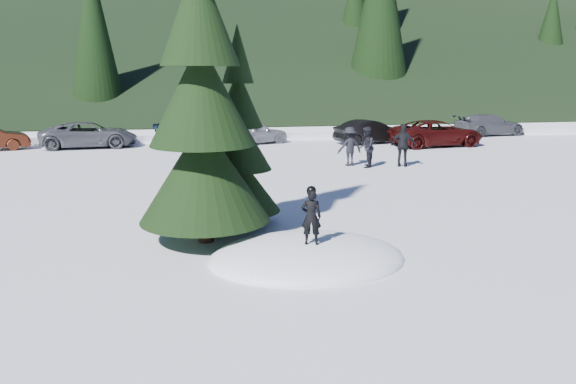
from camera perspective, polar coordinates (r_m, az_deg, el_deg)
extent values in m
plane|color=white|center=(12.77, 1.96, -6.86)|extent=(200.00, 200.00, 0.00)
ellipsoid|color=white|center=(12.77, 1.96, -6.86)|extent=(4.48, 3.52, 0.96)
cylinder|color=black|center=(14.04, -8.41, -2.24)|extent=(0.38, 0.38, 1.40)
cone|color=black|center=(13.81, -8.55, 2.15)|extent=(3.20, 3.20, 2.46)
cone|color=black|center=(13.61, -8.80, 9.88)|extent=(2.54, 2.54, 2.46)
cone|color=black|center=(13.66, -9.06, 17.70)|extent=(1.88, 1.88, 2.46)
cylinder|color=black|center=(15.50, -4.87, -1.53)|extent=(0.26, 0.26, 1.00)
cone|color=black|center=(15.35, -4.91, 0.86)|extent=(2.20, 2.20, 1.52)
cone|color=black|center=(15.17, -4.99, 5.12)|extent=(1.75, 1.75, 1.52)
cone|color=black|center=(15.07, -5.07, 9.46)|extent=(1.29, 1.29, 1.52)
cone|color=black|center=(15.06, -5.16, 13.84)|extent=(0.84, 0.84, 1.52)
imported|color=black|center=(12.13, 2.37, -2.54)|extent=(0.49, 0.38, 1.22)
imported|color=black|center=(24.83, 7.95, 4.54)|extent=(0.97, 1.07, 1.80)
imported|color=black|center=(25.30, 11.64, 4.66)|extent=(1.20, 0.92, 1.89)
imported|color=black|center=(25.19, 6.28, 4.62)|extent=(1.21, 0.82, 1.73)
imported|color=#4E4F55|center=(32.98, -19.57, 5.52)|extent=(5.30, 2.76, 1.43)
imported|color=black|center=(31.38, -9.19, 5.70)|extent=(4.77, 2.04, 1.37)
imported|color=gray|center=(32.66, -3.41, 6.05)|extent=(4.18, 2.96, 1.32)
imported|color=black|center=(33.15, 8.34, 6.08)|extent=(4.38, 2.28, 1.38)
imported|color=#360A09|center=(32.78, 14.85, 5.81)|extent=(5.50, 3.04, 1.46)
imported|color=#4B4D53|center=(39.24, 19.76, 6.45)|extent=(5.07, 2.72, 1.40)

